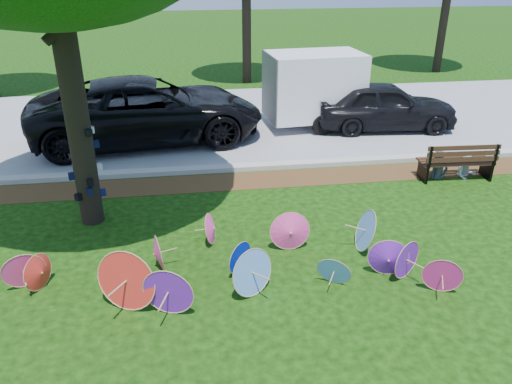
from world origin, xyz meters
TOP-DOWN VIEW (x-y plane):
  - ground at (0.00, 0.00)m, footprint 90.00×90.00m
  - mulch_strip at (0.00, 4.50)m, footprint 90.00×1.00m
  - curb at (0.00, 5.20)m, footprint 90.00×0.30m
  - street at (0.00, 9.35)m, footprint 90.00×8.00m
  - parasol_pile at (0.02, 0.58)m, footprint 7.17×2.49m
  - black_van at (-1.74, 7.72)m, footprint 6.70×3.71m
  - dark_pickup at (5.23, 7.81)m, footprint 4.34×2.05m
  - cargo_trailer at (3.18, 8.38)m, footprint 2.89×1.96m
  - park_bench at (5.53, 4.00)m, footprint 1.78×0.75m
  - person_left at (5.18, 4.05)m, footprint 0.54×0.41m
  - person_right at (5.88, 4.05)m, footprint 0.53×0.42m

SIDE VIEW (x-z plane):
  - ground at x=0.00m, z-range 0.00..0.00m
  - mulch_strip at x=0.00m, z-range 0.00..0.01m
  - street at x=0.00m, z-range 0.00..0.01m
  - curb at x=0.00m, z-range 0.00..0.12m
  - parasol_pile at x=0.02m, z-range -0.11..0.86m
  - park_bench at x=5.53m, z-range 0.00..0.91m
  - person_right at x=5.88m, z-range 0.00..1.07m
  - person_left at x=5.18m, z-range 0.00..1.32m
  - dark_pickup at x=5.23m, z-range 0.00..1.44m
  - black_van at x=-1.74m, z-range 0.00..1.78m
  - cargo_trailer at x=3.18m, z-range 0.00..2.53m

